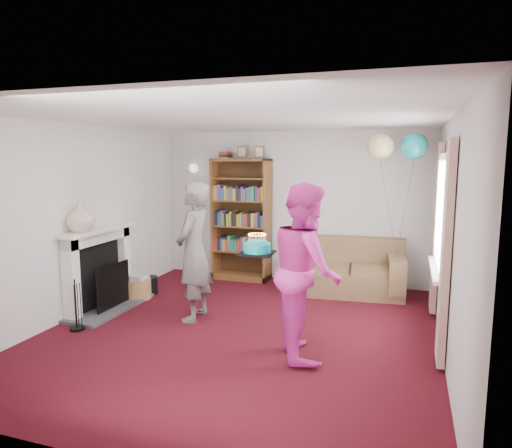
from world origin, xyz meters
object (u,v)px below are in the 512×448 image
(sofa, at_px, (351,272))
(person_striped, at_px, (194,252))
(birthday_cake, at_px, (257,248))
(bookcase, at_px, (242,221))
(person_magenta, at_px, (306,270))

(sofa, height_order, person_striped, person_striped)
(birthday_cake, bearing_deg, sofa, 72.60)
(bookcase, xyz_separation_m, person_magenta, (1.69, -2.66, -0.09))
(bookcase, relative_size, person_magenta, 1.24)
(person_striped, xyz_separation_m, person_magenta, (1.57, -0.58, 0.03))
(bookcase, distance_m, sofa, 2.02)
(person_magenta, bearing_deg, sofa, -27.78)
(sofa, distance_m, person_magenta, 2.50)
(person_striped, bearing_deg, person_magenta, 67.27)
(bookcase, xyz_separation_m, sofa, (1.88, -0.24, -0.68))
(bookcase, height_order, birthday_cake, bookcase)
(person_striped, bearing_deg, sofa, 133.87)
(person_striped, distance_m, birthday_cake, 1.17)
(sofa, distance_m, person_striped, 2.61)
(sofa, relative_size, person_striped, 0.88)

